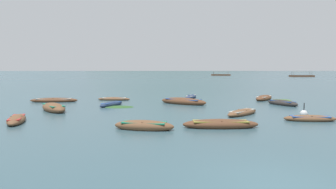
{
  "coord_description": "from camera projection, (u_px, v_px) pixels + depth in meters",
  "views": [
    {
      "loc": [
        -2.89,
        -7.4,
        3.04
      ],
      "look_at": [
        -2.46,
        27.38,
        0.1
      ],
      "focal_mm": 31.07,
      "sensor_mm": 36.0,
      "label": 1
    }
  ],
  "objects": [
    {
      "name": "ground_plane",
      "position": [
        165.0,
        71.0,
        1502.23
      ],
      "size": [
        6000.0,
        6000.0,
        0.0
      ],
      "primitive_type": "plane",
      "color": "#385660"
    },
    {
      "name": "mountain_1",
      "position": [
        17.0,
        34.0,
        1541.37
      ],
      "size": [
        1148.78,
        1148.78,
        382.78
      ],
      "primitive_type": "cone",
      "color": "slate",
      "rests_on": "ground"
    },
    {
      "name": "mountain_2",
      "position": [
        169.0,
        36.0,
        1667.83
      ],
      "size": [
        1207.56,
        1207.56,
        399.06
      ],
      "primitive_type": "cone",
      "color": "#4C5B56",
      "rests_on": "ground"
    },
    {
      "name": "rowboat_0",
      "position": [
        310.0,
        119.0,
        17.4
      ],
      "size": [
        3.13,
        1.2,
        0.44
      ],
      "color": "brown",
      "rests_on": "ground"
    },
    {
      "name": "rowboat_1",
      "position": [
        242.0,
        113.0,
        19.79
      ],
      "size": [
        3.1,
        3.2,
        0.47
      ],
      "color": "brown",
      "rests_on": "ground"
    },
    {
      "name": "rowboat_2",
      "position": [
        114.0,
        99.0,
        29.35
      ],
      "size": [
        3.33,
        1.1,
        0.38
      ],
      "color": "brown",
      "rests_on": "ground"
    },
    {
      "name": "rowboat_3",
      "position": [
        111.0,
        104.0,
        24.73
      ],
      "size": [
        2.01,
        3.21,
        0.45
      ],
      "color": "navy",
      "rests_on": "ground"
    },
    {
      "name": "rowboat_4",
      "position": [
        54.0,
        100.0,
        27.75
      ],
      "size": [
        4.5,
        1.3,
        0.5
      ],
      "color": "brown",
      "rests_on": "ground"
    },
    {
      "name": "rowboat_5",
      "position": [
        144.0,
        126.0,
        14.89
      ],
      "size": [
        3.28,
        1.63,
        0.6
      ],
      "color": "brown",
      "rests_on": "ground"
    },
    {
      "name": "rowboat_6",
      "position": [
        283.0,
        103.0,
        25.25
      ],
      "size": [
        2.31,
        3.23,
        0.57
      ],
      "color": "#2D2826",
      "rests_on": "ground"
    },
    {
      "name": "rowboat_7",
      "position": [
        54.0,
        108.0,
        21.65
      ],
      "size": [
        3.3,
        3.86,
        0.74
      ],
      "color": "brown",
      "rests_on": "ground"
    },
    {
      "name": "rowboat_8",
      "position": [
        220.0,
        124.0,
        15.35
      ],
      "size": [
        4.01,
        1.06,
        0.57
      ],
      "color": "brown",
      "rests_on": "ground"
    },
    {
      "name": "rowboat_9",
      "position": [
        191.0,
        97.0,
        31.63
      ],
      "size": [
        1.9,
        3.42,
        0.43
      ],
      "color": "navy",
      "rests_on": "ground"
    },
    {
      "name": "rowboat_10",
      "position": [
        183.0,
        102.0,
        26.01
      ],
      "size": [
        4.47,
        3.54,
        0.72
      ],
      "color": "brown",
      "rests_on": "ground"
    },
    {
      "name": "rowboat_12",
      "position": [
        264.0,
        98.0,
        29.72
      ],
      "size": [
        3.13,
        3.83,
        0.6
      ],
      "color": "brown",
      "rests_on": "ground"
    },
    {
      "name": "rowboat_13",
      "position": [
        17.0,
        120.0,
        16.89
      ],
      "size": [
        1.84,
        3.3,
        0.5
      ],
      "color": "brown",
      "rests_on": "ground"
    },
    {
      "name": "ferry_0",
      "position": [
        221.0,
        75.0,
        158.15
      ],
      "size": [
        10.63,
        4.6,
        2.54
      ],
      "color": "brown",
      "rests_on": "ground"
    },
    {
      "name": "ferry_1",
      "position": [
        302.0,
        76.0,
        129.58
      ],
      "size": [
        10.49,
        3.88,
        2.54
      ],
      "color": "brown",
      "rests_on": "ground"
    },
    {
      "name": "mooring_buoy",
      "position": [
        304.0,
        114.0,
        19.62
      ],
      "size": [
        0.49,
        0.49,
        0.97
      ],
      "color": "silver",
      "rests_on": "ground"
    },
    {
      "name": "weed_patch_1",
      "position": [
        282.0,
        100.0,
        29.34
      ],
      "size": [
        2.19,
        1.87,
        0.14
      ],
      "primitive_type": "ellipsoid",
      "rotation": [
        0.0,
        0.0,
        0.15
      ],
      "color": "#477033",
      "rests_on": "ground"
    },
    {
      "name": "weed_patch_2",
      "position": [
        119.0,
        107.0,
        23.9
      ],
      "size": [
        2.58,
        1.8,
        0.14
      ],
      "primitive_type": "ellipsoid",
      "rotation": [
        0.0,
        0.0,
        1.52
      ],
      "color": "#2D5628",
      "rests_on": "ground"
    }
  ]
}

